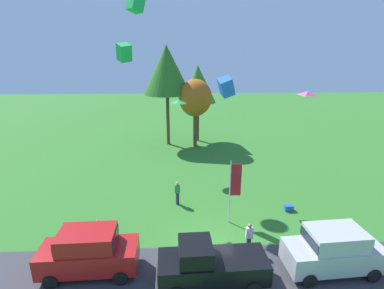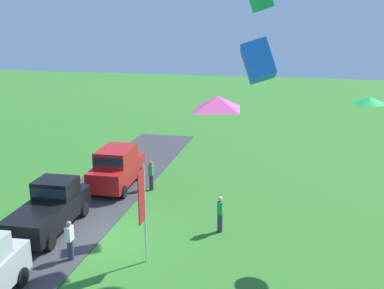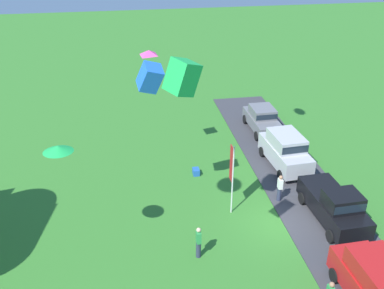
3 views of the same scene
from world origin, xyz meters
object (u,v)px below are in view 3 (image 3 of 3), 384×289
(car_suv_far_end, at_px, (376,283))
(car_pickup_mid_row, at_px, (335,205))
(kite_delta_topmost, at_px, (58,149))
(kite_box_high_right, at_px, (182,77))
(person_on_lawn, at_px, (280,188))
(car_sedan_near_entrance, at_px, (262,118))
(car_suv_by_flagpole, at_px, (286,149))
(kite_diamond_near_flag, at_px, (149,53))
(person_watching_sky, at_px, (199,242))
(flag_banner, at_px, (232,170))
(kite_box_low_drifter, at_px, (150,78))
(cooler_box, at_px, (196,172))

(car_suv_far_end, relative_size, car_pickup_mid_row, 0.92)
(car_suv_far_end, xyz_separation_m, kite_delta_topmost, (4.40, 12.40, 5.01))
(car_suv_far_end, height_order, kite_box_high_right, kite_box_high_right)
(person_on_lawn, height_order, kite_delta_topmost, kite_delta_topmost)
(car_suv_far_end, height_order, car_sedan_near_entrance, car_suv_far_end)
(car_suv_by_flagpole, relative_size, kite_diamond_near_flag, 4.53)
(car_sedan_near_entrance, bearing_deg, kite_box_high_right, 152.62)
(car_suv_by_flagpole, distance_m, person_watching_sky, 10.30)
(car_suv_far_end, bearing_deg, person_watching_sky, 57.58)
(car_pickup_mid_row, xyz_separation_m, flag_banner, (2.02, 5.13, 1.51))
(car_pickup_mid_row, height_order, flag_banner, flag_banner)
(person_on_lawn, height_order, kite_box_low_drifter, kite_box_low_drifter)
(car_pickup_mid_row, distance_m, kite_diamond_near_flag, 13.33)
(kite_box_high_right, bearing_deg, kite_box_low_drifter, 4.59)
(person_watching_sky, xyz_separation_m, kite_box_high_right, (-3.26, 1.17, 9.36))
(car_suv_far_end, xyz_separation_m, car_pickup_mid_row, (5.66, -0.92, -0.19))
(car_suv_far_end, height_order, person_on_lawn, car_suv_far_end)
(car_suv_far_end, bearing_deg, car_sedan_near_entrance, -1.91)
(flag_banner, bearing_deg, person_watching_sky, 144.98)
(car_sedan_near_entrance, xyz_separation_m, cooler_box, (-5.40, 5.99, -0.84))
(car_pickup_mid_row, xyz_separation_m, kite_diamond_near_flag, (7.56, 8.88, 6.46))
(kite_box_high_right, xyz_separation_m, kite_box_low_drifter, (6.69, 0.54, -2.25))
(person_on_lawn, distance_m, flag_banner, 3.44)
(person_watching_sky, bearing_deg, flag_banner, -35.02)
(car_sedan_near_entrance, distance_m, cooler_box, 8.11)
(kite_box_high_right, bearing_deg, kite_diamond_near_flag, 0.71)
(person_on_lawn, relative_size, kite_delta_topmost, 1.38)
(cooler_box, bearing_deg, person_on_lawn, -131.59)
(person_on_lawn, distance_m, cooler_box, 5.60)
(car_sedan_near_entrance, xyz_separation_m, flag_banner, (-9.45, 4.78, 1.57))
(kite_box_high_right, xyz_separation_m, kite_diamond_near_flag, (12.26, 0.15, -2.67))
(car_sedan_near_entrance, bearing_deg, person_on_lawn, 168.61)
(cooler_box, height_order, kite_box_low_drifter, kite_box_low_drifter)
(person_on_lawn, bearing_deg, kite_diamond_near_flag, 52.29)
(car_sedan_near_entrance, relative_size, kite_box_low_drifter, 3.71)
(cooler_box, bearing_deg, kite_box_low_drifter, 144.45)
(kite_box_low_drifter, bearing_deg, person_watching_sky, -153.55)
(car_suv_by_flagpole, bearing_deg, flag_banner, 131.39)
(flag_banner, relative_size, kite_diamond_near_flag, 3.96)
(kite_diamond_near_flag, bearing_deg, car_pickup_mid_row, -130.41)
(person_on_lawn, xyz_separation_m, kite_delta_topmost, (-3.63, 11.14, 5.43))
(car_suv_far_end, xyz_separation_m, kite_box_high_right, (0.96, 7.81, 8.94))
(kite_delta_topmost, bearing_deg, car_suv_by_flagpole, -60.19)
(person_watching_sky, relative_size, cooler_box, 3.05)
(car_sedan_near_entrance, distance_m, flag_banner, 10.71)
(kite_box_high_right, bearing_deg, cooler_box, -12.47)
(car_suv_far_end, xyz_separation_m, person_watching_sky, (4.21, 6.64, -0.42))
(kite_box_high_right, bearing_deg, kite_delta_topmost, 53.11)
(car_pickup_mid_row, bearing_deg, cooler_box, 46.24)
(person_on_lawn, xyz_separation_m, kite_box_high_right, (-7.08, 6.54, 9.36))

